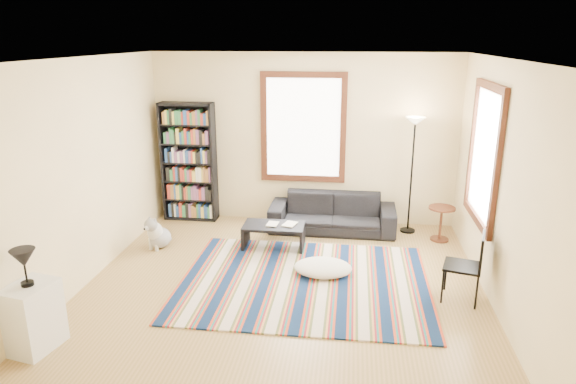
# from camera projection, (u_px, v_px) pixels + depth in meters

# --- Properties ---
(floor) EXTENTS (5.00, 5.00, 0.10)m
(floor) POSITION_uv_depth(u_px,v_px,m) (283.00, 290.00, 6.51)
(floor) COLOR #A6804B
(floor) RESTS_ON ground
(ceiling) EXTENTS (5.00, 5.00, 0.10)m
(ceiling) POSITION_uv_depth(u_px,v_px,m) (282.00, 54.00, 5.66)
(ceiling) COLOR white
(ceiling) RESTS_ON floor
(wall_back) EXTENTS (5.00, 0.10, 2.80)m
(wall_back) POSITION_uv_depth(u_px,v_px,m) (304.00, 139.00, 8.50)
(wall_back) COLOR #CFBA8B
(wall_back) RESTS_ON floor
(wall_front) EXTENTS (5.00, 0.10, 2.80)m
(wall_front) POSITION_uv_depth(u_px,v_px,m) (234.00, 275.00, 3.66)
(wall_front) COLOR #CFBA8B
(wall_front) RESTS_ON floor
(wall_left) EXTENTS (0.10, 5.00, 2.80)m
(wall_left) POSITION_uv_depth(u_px,v_px,m) (80.00, 173.00, 6.39)
(wall_left) COLOR #CFBA8B
(wall_left) RESTS_ON floor
(wall_right) EXTENTS (0.10, 5.00, 2.80)m
(wall_right) POSITION_uv_depth(u_px,v_px,m) (507.00, 188.00, 5.77)
(wall_right) COLOR #CFBA8B
(wall_right) RESTS_ON floor
(window_back) EXTENTS (1.20, 0.06, 1.60)m
(window_back) POSITION_uv_depth(u_px,v_px,m) (303.00, 128.00, 8.37)
(window_back) COLOR white
(window_back) RESTS_ON wall_back
(window_right) EXTENTS (0.06, 1.20, 1.60)m
(window_right) POSITION_uv_depth(u_px,v_px,m) (484.00, 155.00, 6.48)
(window_right) COLOR white
(window_right) RESTS_ON wall_right
(rug) EXTENTS (3.16, 2.53, 0.02)m
(rug) POSITION_uv_depth(u_px,v_px,m) (304.00, 281.00, 6.60)
(rug) COLOR #0D2042
(rug) RESTS_ON floor
(sofa) EXTENTS (2.02, 0.81, 0.59)m
(sofa) POSITION_uv_depth(u_px,v_px,m) (332.00, 213.00, 8.29)
(sofa) COLOR black
(sofa) RESTS_ON floor
(bookshelf) EXTENTS (0.90, 0.30, 2.00)m
(bookshelf) POSITION_uv_depth(u_px,v_px,m) (189.00, 162.00, 8.63)
(bookshelf) COLOR black
(bookshelf) RESTS_ON floor
(coffee_table) EXTENTS (0.94, 0.57, 0.36)m
(coffee_table) POSITION_uv_depth(u_px,v_px,m) (274.00, 236.00, 7.64)
(coffee_table) COLOR black
(coffee_table) RESTS_ON floor
(book_a) EXTENTS (0.18, 0.23, 0.02)m
(book_a) POSITION_uv_depth(u_px,v_px,m) (267.00, 224.00, 7.60)
(book_a) COLOR beige
(book_a) RESTS_ON coffee_table
(book_b) EXTENTS (0.24, 0.28, 0.02)m
(book_b) POSITION_uv_depth(u_px,v_px,m) (284.00, 223.00, 7.62)
(book_b) COLOR beige
(book_b) RESTS_ON coffee_table
(floor_cushion) EXTENTS (0.93, 0.83, 0.19)m
(floor_cushion) POSITION_uv_depth(u_px,v_px,m) (323.00, 268.00, 6.80)
(floor_cushion) COLOR silver
(floor_cushion) RESTS_ON floor
(floor_lamp) EXTENTS (0.34, 0.34, 1.86)m
(floor_lamp) POSITION_uv_depth(u_px,v_px,m) (411.00, 176.00, 8.05)
(floor_lamp) COLOR black
(floor_lamp) RESTS_ON floor
(side_table) EXTENTS (0.48, 0.48, 0.54)m
(side_table) POSITION_uv_depth(u_px,v_px,m) (441.00, 224.00, 7.89)
(side_table) COLOR #4A2212
(side_table) RESTS_ON floor
(folding_chair) EXTENTS (0.51, 0.50, 0.86)m
(folding_chair) POSITION_uv_depth(u_px,v_px,m) (462.00, 266.00, 6.06)
(folding_chair) COLOR black
(folding_chair) RESTS_ON floor
(white_cabinet) EXTENTS (0.47, 0.57, 0.70)m
(white_cabinet) POSITION_uv_depth(u_px,v_px,m) (33.00, 317.00, 5.12)
(white_cabinet) COLOR silver
(white_cabinet) RESTS_ON floor
(table_lamp) EXTENTS (0.31, 0.31, 0.38)m
(table_lamp) POSITION_uv_depth(u_px,v_px,m) (25.00, 268.00, 4.96)
(table_lamp) COLOR black
(table_lamp) RESTS_ON white_cabinet
(dog) EXTENTS (0.51, 0.59, 0.50)m
(dog) POSITION_uv_depth(u_px,v_px,m) (159.00, 231.00, 7.64)
(dog) COLOR #B1B1B1
(dog) RESTS_ON floor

